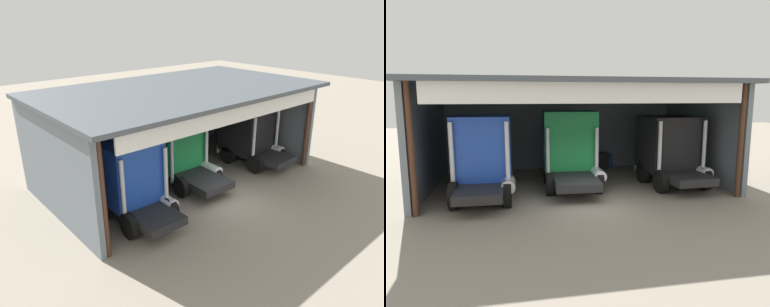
# 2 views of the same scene
# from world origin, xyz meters

# --- Properties ---
(ground_plane) EXTENTS (80.00, 80.00, 0.00)m
(ground_plane) POSITION_xyz_m (0.00, 0.00, 0.00)
(ground_plane) COLOR gray
(ground_plane) RESTS_ON ground
(workshop_shed) EXTENTS (14.52, 8.86, 5.16)m
(workshop_shed) POSITION_xyz_m (0.00, 4.87, 3.56)
(workshop_shed) COLOR slate
(workshop_shed) RESTS_ON ground
(truck_blue_center_bay) EXTENTS (2.58, 4.47, 3.62)m
(truck_blue_center_bay) POSITION_xyz_m (-4.32, 2.02, 1.92)
(truck_blue_center_bay) COLOR #1E47B7
(truck_blue_center_bay) RESTS_ON ground
(truck_green_center_left_bay) EXTENTS (2.80, 4.91, 3.71)m
(truck_green_center_left_bay) POSITION_xyz_m (-0.23, 3.55, 1.90)
(truck_green_center_left_bay) COLOR #197F3D
(truck_green_center_left_bay) RESTS_ON ground
(truck_black_left_bay) EXTENTS (2.80, 4.49, 3.45)m
(truck_black_left_bay) POSITION_xyz_m (4.72, 2.82, 1.85)
(truck_black_left_bay) COLOR black
(truck_black_left_bay) RESTS_ON ground
(oil_drum) EXTENTS (0.58, 0.58, 0.87)m
(oil_drum) POSITION_xyz_m (2.79, 7.44, 0.44)
(oil_drum) COLOR #194CB2
(oil_drum) RESTS_ON ground
(tool_cart) EXTENTS (0.90, 0.60, 1.00)m
(tool_cart) POSITION_xyz_m (2.28, 7.19, 0.50)
(tool_cart) COLOR black
(tool_cart) RESTS_ON ground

